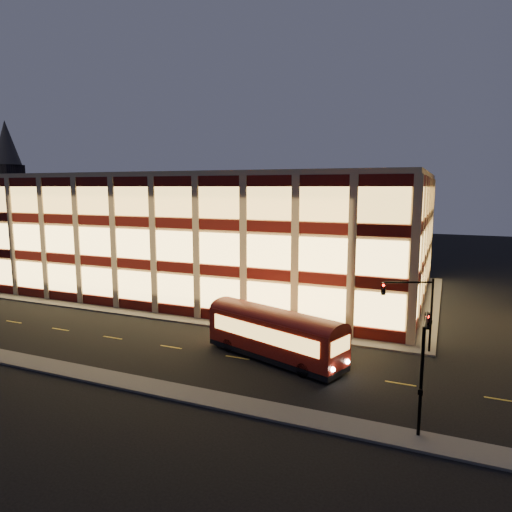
% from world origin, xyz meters
% --- Properties ---
extents(ground, '(200.00, 200.00, 0.00)m').
position_xyz_m(ground, '(0.00, 0.00, 0.00)').
color(ground, black).
rests_on(ground, ground).
extents(sidewalk_office_south, '(54.00, 2.00, 0.15)m').
position_xyz_m(sidewalk_office_south, '(-3.00, 1.00, 0.07)').
color(sidewalk_office_south, '#514F4C').
rests_on(sidewalk_office_south, ground).
extents(sidewalk_office_east, '(2.00, 30.00, 0.15)m').
position_xyz_m(sidewalk_office_east, '(23.00, 17.00, 0.07)').
color(sidewalk_office_east, '#514F4C').
rests_on(sidewalk_office_east, ground).
extents(sidewalk_near, '(100.00, 2.00, 0.15)m').
position_xyz_m(sidewalk_near, '(0.00, -13.00, 0.07)').
color(sidewalk_near, '#514F4C').
rests_on(sidewalk_near, ground).
extents(office_building, '(50.45, 30.45, 14.50)m').
position_xyz_m(office_building, '(-2.91, 16.91, 7.25)').
color(office_building, tan).
rests_on(office_building, ground).
extents(church_tower, '(5.00, 5.00, 18.00)m').
position_xyz_m(church_tower, '(-70.00, 40.00, 9.00)').
color(church_tower, '#2D2621').
rests_on(church_tower, ground).
extents(church_spire, '(6.00, 6.00, 10.00)m').
position_xyz_m(church_spire, '(-70.00, 40.00, 23.00)').
color(church_spire, '#4C473F').
rests_on(church_spire, church_tower).
extents(traffic_signal_far, '(3.79, 1.87, 6.00)m').
position_xyz_m(traffic_signal_far, '(22.21, 0.24, 4.11)').
color(traffic_signal_far, black).
rests_on(traffic_signal_far, ground).
extents(traffic_signal_near, '(0.32, 4.45, 6.00)m').
position_xyz_m(traffic_signal_near, '(23.50, -11.03, 4.13)').
color(traffic_signal_near, black).
rests_on(traffic_signal_near, ground).
extents(trolley_bus, '(11.79, 6.52, 3.89)m').
position_xyz_m(trolley_bus, '(12.68, -5.06, 2.16)').
color(trolley_bus, maroon).
rests_on(trolley_bus, ground).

